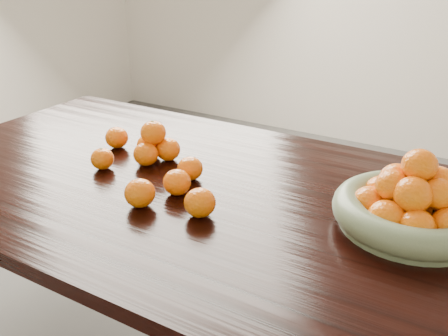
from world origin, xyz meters
The scene contains 9 objects.
dining_table centered at (0.00, 0.00, 0.66)m, with size 2.00×1.00×0.75m.
fruit_bowl centered at (0.47, 0.06, 0.81)m, with size 0.36×0.36×0.19m.
orange_pyramid centered at (-0.29, 0.08, 0.80)m, with size 0.15×0.14×0.13m.
loose_orange_0 centered at (-0.38, -0.05, 0.78)m, with size 0.07×0.07×0.06m, color orange.
loose_orange_1 centered at (-0.14, -0.18, 0.79)m, with size 0.08×0.08×0.07m, color orange.
loose_orange_2 centered at (0.02, -0.14, 0.79)m, with size 0.08×0.08×0.07m, color orange.
loose_orange_3 centered at (-0.46, 0.10, 0.78)m, with size 0.07×0.07×0.07m, color orange.
loose_orange_4 centered at (-0.09, -0.08, 0.78)m, with size 0.07×0.07×0.07m, color orange.
loose_orange_5 centered at (-0.12, 0.02, 0.78)m, with size 0.07×0.07×0.07m, color orange.
Camera 1 is at (0.62, -1.03, 1.36)m, focal length 40.00 mm.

